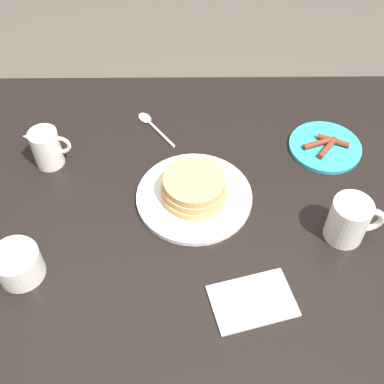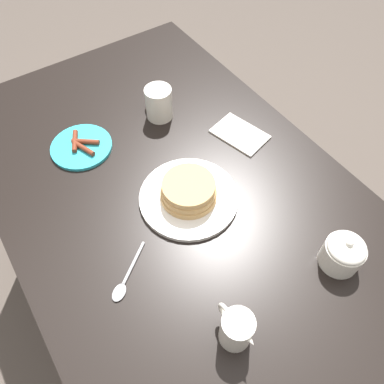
{
  "view_description": "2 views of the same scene",
  "coord_description": "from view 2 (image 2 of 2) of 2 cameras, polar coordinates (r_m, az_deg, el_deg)",
  "views": [
    {
      "loc": [
        -0.05,
        -0.68,
        1.58
      ],
      "look_at": [
        -0.04,
        -0.02,
        0.8
      ],
      "focal_mm": 45.0,
      "sensor_mm": 36.0,
      "label": 1
    },
    {
      "loc": [
        -0.49,
        0.28,
        1.55
      ],
      "look_at": [
        -0.04,
        -0.02,
        0.8
      ],
      "focal_mm": 35.0,
      "sensor_mm": 36.0,
      "label": 2
    }
  ],
  "objects": [
    {
      "name": "napkin",
      "position": [
        1.1,
        7.29,
        8.75
      ],
      "size": [
        0.17,
        0.14,
        0.01
      ],
      "color": "silver",
      "rests_on": "dining_table"
    },
    {
      "name": "creamer_pitcher",
      "position": [
        0.76,
        6.8,
        -20.07
      ],
      "size": [
        0.1,
        0.06,
        0.1
      ],
      "color": "silver",
      "rests_on": "dining_table"
    },
    {
      "name": "pancake_plate",
      "position": [
        0.93,
        -0.51,
        -0.23
      ],
      "size": [
        0.25,
        0.25,
        0.06
      ],
      "color": "white",
      "rests_on": "dining_table"
    },
    {
      "name": "coffee_mug",
      "position": [
        1.12,
        -5.16,
        13.47
      ],
      "size": [
        0.11,
        0.08,
        0.1
      ],
      "color": "silver",
      "rests_on": "dining_table"
    },
    {
      "name": "side_plate_bacon",
      "position": [
        1.1,
        -16.49,
        6.68
      ],
      "size": [
        0.17,
        0.17,
        0.02
      ],
      "color": "#2DADBC",
      "rests_on": "dining_table"
    },
    {
      "name": "sugar_bowl",
      "position": [
        0.89,
        22.06,
        -8.57
      ],
      "size": [
        0.09,
        0.09,
        0.09
      ],
      "color": "silver",
      "rests_on": "dining_table"
    },
    {
      "name": "spoon",
      "position": [
        0.85,
        -10.25,
        -13.27
      ],
      "size": [
        0.1,
        0.13,
        0.01
      ],
      "color": "silver",
      "rests_on": "dining_table"
    },
    {
      "name": "dining_table",
      "position": [
        1.07,
        -2.08,
        -4.02
      ],
      "size": [
        1.38,
        0.84,
        0.77
      ],
      "color": "black",
      "rests_on": "ground_plane"
    },
    {
      "name": "ground_plane",
      "position": [
        1.65,
        -1.4,
        -15.79
      ],
      "size": [
        8.0,
        8.0,
        0.0
      ],
      "primitive_type": "plane",
      "color": "#51473F"
    }
  ]
}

